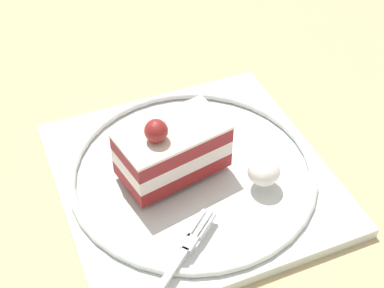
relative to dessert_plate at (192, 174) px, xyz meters
name	(u,v)px	position (x,y,z in m)	size (l,w,h in m)	color
ground_plane	(170,188)	(0.02, 0.00, -0.01)	(2.40, 2.40, 0.00)	tan
dessert_plate	(192,174)	(0.00, 0.00, 0.00)	(0.25, 0.25, 0.02)	white
cake_slice	(172,149)	(0.02, 0.00, 0.04)	(0.11, 0.07, 0.07)	maroon
whipped_cream_dollop	(264,171)	(-0.05, 0.04, 0.02)	(0.03, 0.03, 0.02)	white
fork	(179,260)	(0.05, 0.10, 0.01)	(0.10, 0.09, 0.00)	silver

